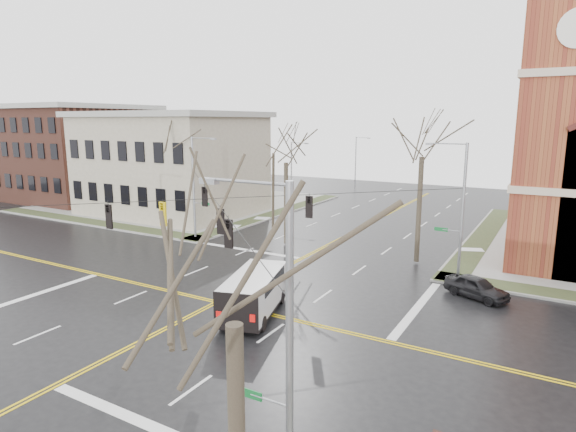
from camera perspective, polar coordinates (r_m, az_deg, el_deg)
The scene contains 18 objects.
ground at distance 29.15m, azimuth -8.41°, elevation -10.06°, with size 120.00×120.00×0.00m, color black.
sidewalks at distance 29.12m, azimuth -8.41°, elevation -9.92°, with size 80.00×80.00×0.17m.
road_markings at distance 29.15m, azimuth -8.41°, elevation -10.05°, with size 100.00×100.00×0.01m.
civic_building_a at distance 56.96m, azimuth -13.57°, elevation 5.87°, with size 18.00×14.00×11.00m, color gray.
civic_building_b at distance 73.28m, azimuth -24.03°, elevation 6.73°, with size 18.00×16.00×12.00m, color brown.
signal_pole_ne at distance 33.65m, azimuth 19.72°, elevation 1.03°, with size 2.75×0.22×9.00m.
signal_pole_nw at distance 43.63m, azimuth -10.96°, elevation 3.69°, with size 2.75×0.22×9.00m.
signal_pole_se at distance 12.55m, azimuth -0.54°, elevation -15.15°, with size 2.75×0.22×9.00m.
span_wires at distance 27.52m, azimuth -8.78°, elevation 2.06°, with size 23.02×23.02×0.03m.
traffic_signals at distance 27.15m, azimuth -9.60°, elevation 0.30°, with size 8.21×8.26×1.30m.
streetlight_north_a at distance 56.77m, azimuth 0.53°, elevation 5.11°, with size 2.30×0.20×8.00m.
streetlight_north_b at distance 74.77m, azimuth 8.12°, elevation 6.48°, with size 2.30×0.20×8.00m.
cargo_van at distance 26.95m, azimuth -3.89°, elevation -8.70°, with size 3.92×6.39×2.28m.
parked_car_a at distance 31.46m, azimuth 21.44°, elevation -7.84°, with size 1.57×3.90×1.33m, color black.
tree_nw_far at distance 46.57m, azimuth -12.16°, elevation 8.30°, with size 4.00×4.00×11.52m.
tree_nw_near at distance 40.33m, azimuth -0.24°, elevation 6.99°, with size 4.00×4.00×10.40m.
tree_ne at distance 36.11m, azimuth 15.62°, elevation 7.59°, with size 4.00×4.00×11.73m.
tree_se at distance 9.59m, azimuth -6.45°, elevation -10.31°, with size 4.00×4.00×9.67m.
Camera 1 is at (17.03, -21.19, 10.53)m, focal length 30.00 mm.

